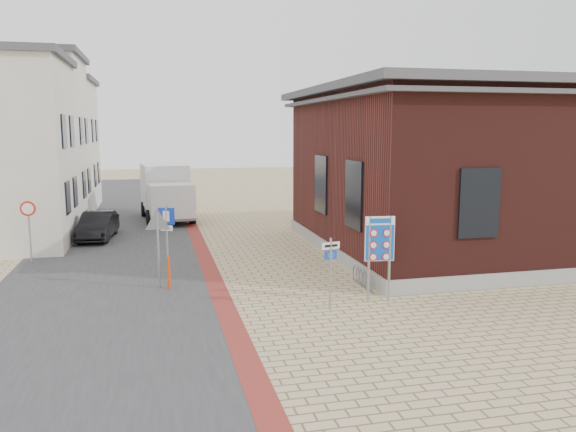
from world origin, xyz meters
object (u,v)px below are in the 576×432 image
box_truck (166,191)px  border_sign (380,241)px  essen_sign (331,263)px  bollard (169,273)px  sedan (98,226)px  parking_sign (167,229)px

box_truck → border_sign: bearing=-77.1°
essen_sign → bollard: essen_sign is taller
sedan → border_sign: border_sign is taller
essen_sign → bollard: (-4.44, 3.04, -0.80)m
border_sign → box_truck: bearing=114.6°
bollard → sedan: bearing=107.9°
sedan → parking_sign: size_ratio=1.50×
bollard → border_sign: bearing=-25.3°
essen_sign → sedan: bearing=111.3°
essen_sign → bollard: size_ratio=1.94×
sedan → parking_sign: 8.73m
parking_sign → bollard: parking_sign is taller
box_truck → parking_sign: (-0.28, -13.26, 0.14)m
box_truck → bollard: box_truck is taller
sedan → border_sign: bearing=-47.1°
sedan → border_sign: 15.15m
parking_sign → bollard: (0.00, -1.16, -1.22)m
sedan → box_truck: bearing=63.7°
essen_sign → bollard: bearing=135.7°
essen_sign → parking_sign: (-4.44, 4.20, 0.42)m
sedan → border_sign: size_ratio=1.49×
sedan → bollard: sedan is taller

